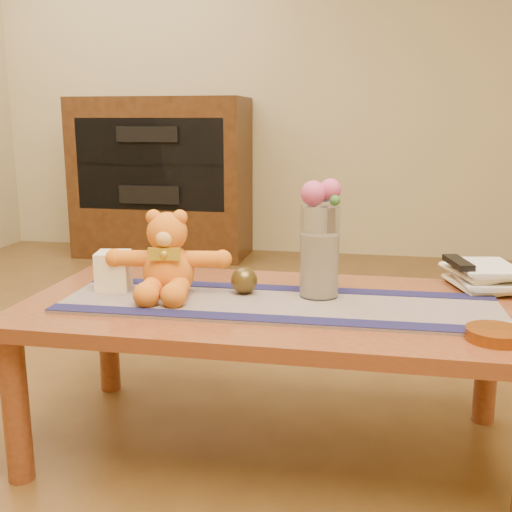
% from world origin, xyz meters
% --- Properties ---
extents(floor, '(5.50, 5.50, 0.00)m').
position_xyz_m(floor, '(0.00, 0.00, 0.00)').
color(floor, '#553818').
rests_on(floor, ground).
extents(wall_back, '(5.50, 0.00, 5.50)m').
position_xyz_m(wall_back, '(0.00, 2.75, 1.35)').
color(wall_back, tan).
rests_on(wall_back, floor).
extents(coffee_table_top, '(1.40, 0.70, 0.04)m').
position_xyz_m(coffee_table_top, '(0.00, 0.00, 0.43)').
color(coffee_table_top, '#632E17').
rests_on(coffee_table_top, floor).
extents(table_leg_fl, '(0.07, 0.07, 0.41)m').
position_xyz_m(table_leg_fl, '(-0.64, -0.29, 0.21)').
color(table_leg_fl, '#632E17').
rests_on(table_leg_fl, floor).
extents(table_leg_bl, '(0.07, 0.07, 0.41)m').
position_xyz_m(table_leg_bl, '(-0.64, 0.29, 0.21)').
color(table_leg_bl, '#632E17').
rests_on(table_leg_bl, floor).
extents(table_leg_br, '(0.07, 0.07, 0.41)m').
position_xyz_m(table_leg_br, '(0.64, 0.29, 0.21)').
color(table_leg_br, '#632E17').
rests_on(table_leg_br, floor).
extents(persian_runner, '(1.21, 0.38, 0.01)m').
position_xyz_m(persian_runner, '(0.02, -0.03, 0.45)').
color(persian_runner, '#1A1D4A').
rests_on(persian_runner, coffee_table_top).
extents(runner_border_near, '(1.20, 0.09, 0.00)m').
position_xyz_m(runner_border_near, '(0.02, -0.17, 0.46)').
color(runner_border_near, '#161540').
rests_on(runner_border_near, persian_runner).
extents(runner_border_far, '(1.20, 0.09, 0.00)m').
position_xyz_m(runner_border_far, '(0.02, 0.12, 0.46)').
color(runner_border_far, '#161540').
rests_on(runner_border_far, persian_runner).
extents(teddy_bear, '(0.37, 0.32, 0.23)m').
position_xyz_m(teddy_bear, '(-0.31, 0.01, 0.57)').
color(teddy_bear, orange).
rests_on(teddy_bear, persian_runner).
extents(pillar_candle, '(0.11, 0.11, 0.11)m').
position_xyz_m(pillar_candle, '(-0.48, 0.02, 0.51)').
color(pillar_candle, '#F7E0B6').
rests_on(pillar_candle, persian_runner).
extents(candle_wick, '(0.00, 0.00, 0.01)m').
position_xyz_m(candle_wick, '(-0.48, 0.02, 0.58)').
color(candle_wick, black).
rests_on(candle_wick, pillar_candle).
extents(glass_vase, '(0.11, 0.11, 0.26)m').
position_xyz_m(glass_vase, '(0.12, 0.06, 0.59)').
color(glass_vase, silver).
rests_on(glass_vase, persian_runner).
extents(potpourri_fill, '(0.09, 0.09, 0.18)m').
position_xyz_m(potpourri_fill, '(0.12, 0.06, 0.55)').
color(potpourri_fill, beige).
rests_on(potpourri_fill, glass_vase).
extents(rose_left, '(0.07, 0.07, 0.07)m').
position_xyz_m(rose_left, '(0.10, 0.05, 0.75)').
color(rose_left, '#C3447B').
rests_on(rose_left, glass_vase).
extents(rose_right, '(0.06, 0.06, 0.06)m').
position_xyz_m(rose_right, '(0.15, 0.06, 0.76)').
color(rose_right, '#C3447B').
rests_on(rose_right, glass_vase).
extents(blue_flower_back, '(0.04, 0.04, 0.04)m').
position_xyz_m(blue_flower_back, '(0.13, 0.09, 0.75)').
color(blue_flower_back, '#4D51A7').
rests_on(blue_flower_back, glass_vase).
extents(blue_flower_side, '(0.04, 0.04, 0.04)m').
position_xyz_m(blue_flower_side, '(0.09, 0.08, 0.74)').
color(blue_flower_side, '#4D51A7').
rests_on(blue_flower_side, glass_vase).
extents(leaf_sprig, '(0.03, 0.03, 0.03)m').
position_xyz_m(leaf_sprig, '(0.16, 0.04, 0.74)').
color(leaf_sprig, '#33662D').
rests_on(leaf_sprig, glass_vase).
extents(bronze_ball, '(0.10, 0.10, 0.08)m').
position_xyz_m(bronze_ball, '(-0.09, 0.04, 0.50)').
color(bronze_ball, '#4B3B19').
rests_on(bronze_ball, persian_runner).
extents(book_bottom, '(0.22, 0.26, 0.02)m').
position_xyz_m(book_bottom, '(0.52, 0.23, 0.46)').
color(book_bottom, '#F7E9BF').
rests_on(book_bottom, coffee_table_top).
extents(book_lower, '(0.19, 0.24, 0.02)m').
position_xyz_m(book_lower, '(0.52, 0.23, 0.48)').
color(book_lower, '#F7E9BF').
rests_on(book_lower, book_bottom).
extents(book_upper, '(0.23, 0.26, 0.02)m').
position_xyz_m(book_upper, '(0.51, 0.24, 0.50)').
color(book_upper, '#F7E9BF').
rests_on(book_upper, book_lower).
extents(book_top, '(0.20, 0.25, 0.02)m').
position_xyz_m(book_top, '(0.52, 0.23, 0.52)').
color(book_top, '#F7E9BF').
rests_on(book_top, book_upper).
extents(tv_remote, '(0.08, 0.17, 0.02)m').
position_xyz_m(tv_remote, '(0.52, 0.22, 0.54)').
color(tv_remote, black).
rests_on(tv_remote, book_top).
extents(amber_dish, '(0.15, 0.15, 0.03)m').
position_xyz_m(amber_dish, '(0.55, -0.21, 0.46)').
color(amber_dish, '#BF5914').
rests_on(amber_dish, coffee_table_top).
extents(media_cabinet, '(1.20, 0.50, 1.10)m').
position_xyz_m(media_cabinet, '(-1.20, 2.48, 0.55)').
color(media_cabinet, black).
rests_on(media_cabinet, floor).
extents(cabinet_cavity, '(1.02, 0.03, 0.61)m').
position_xyz_m(cabinet_cavity, '(-1.20, 2.25, 0.66)').
color(cabinet_cavity, black).
rests_on(cabinet_cavity, media_cabinet).
extents(cabinet_shelf, '(1.02, 0.20, 0.02)m').
position_xyz_m(cabinet_shelf, '(-1.20, 2.33, 0.66)').
color(cabinet_shelf, black).
rests_on(cabinet_shelf, media_cabinet).
extents(stereo_upper, '(0.42, 0.28, 0.10)m').
position_xyz_m(stereo_upper, '(-1.20, 2.35, 0.86)').
color(stereo_upper, black).
rests_on(stereo_upper, media_cabinet).
extents(stereo_lower, '(0.42, 0.28, 0.12)m').
position_xyz_m(stereo_lower, '(-1.20, 2.35, 0.46)').
color(stereo_lower, black).
rests_on(stereo_lower, media_cabinet).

